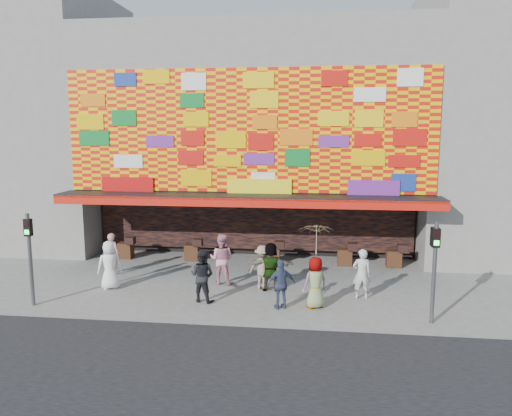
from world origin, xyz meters
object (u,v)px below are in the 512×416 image
Objects in this scene: signal_left at (30,249)px; ped_i at (222,259)px; signal_right at (435,261)px; ped_c at (202,276)px; ped_a at (110,265)px; ped_b at (112,254)px; ped_f at (271,266)px; ped_g at (315,283)px; ped_h at (362,274)px; ped_e at (281,284)px; parasol at (316,240)px; ped_d at (262,267)px.

signal_left is 1.61× the size of ped_i.
ped_i is (-6.80, 2.98, -0.93)m from signal_right.
signal_right is at bearing -173.96° from ped_c.
ped_b is (-0.65, 1.77, -0.05)m from ped_a.
signal_right reaches higher than ped_i.
ped_f is (5.67, 0.53, -0.01)m from ped_a.
ped_f is at bearing 172.00° from ped_i.
ped_a reaches higher than ped_g.
ped_i reaches higher than ped_a.
ped_h is at bearing -155.40° from ped_c.
ped_e is 0.81× the size of parasol.
ped_e is (6.82, -3.02, -0.03)m from ped_b.
ped_i is at bearing 1.30° from ped_d.
ped_d is 0.81× the size of parasol.
ped_e is at bearing 101.95° from ped_f.
ped_c is at bearing 177.55° from parasol.
ped_d is 3.45m from ped_h.
signal_right reaches higher than ped_c.
ped_a is 7.42m from parasol.
signal_left reaches higher than ped_d.
ped_g reaches higher than ped_d.
signal_left and signal_right have the same top height.
ped_h is 5.04m from ped_i.
ped_b is 6.12m from ped_d.
parasol is (-1.53, -1.10, 1.35)m from ped_h.
ped_f reaches higher than ped_h.
parasol is at bearing 167.02° from ped_e.
ped_d is 0.33m from ped_f.
ped_b is 6.44m from ped_f.
ped_i reaches higher than ped_b.
parasol reaches higher than ped_g.
ped_i reaches higher than ped_f.
ped_c is 2.65m from ped_e.
ped_c is 1.11× the size of ped_d.
ped_d is 0.95× the size of ped_g.
ped_i is at bearing -83.59° from ped_c.
signal_left reaches higher than ped_e.
signal_right reaches higher than ped_a.
signal_right is 5.62m from ped_f.
ped_f is 0.92× the size of ped_i.
signal_right is 1.90× the size of ped_e.
ped_e is 1.08m from ped_g.
parasol reaches higher than ped_a.
ped_b reaches higher than ped_e.
ped_c is 0.89× the size of parasol.
ped_i reaches higher than ped_d.
signal_left reaches higher than parasol.
ped_c is at bearing 10.98° from signal_left.
parasol is (1.87, -1.69, 1.41)m from ped_d.
signal_left is 4.00m from ped_b.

